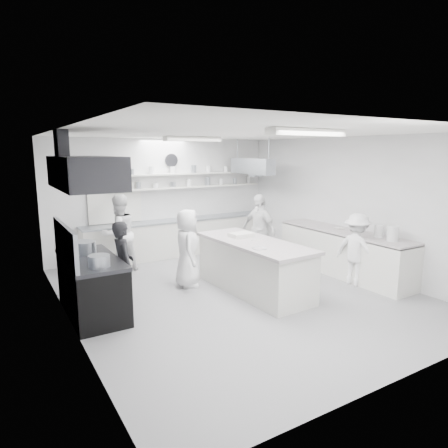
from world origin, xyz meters
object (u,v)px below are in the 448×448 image
right_counter (343,253)px  cook_back (119,234)px  stove (92,288)px  cook_stove (123,265)px  back_counter (180,237)px  prep_island (254,267)px

right_counter → cook_back: 4.98m
stove → cook_stove: size_ratio=1.18×
cook_stove → right_counter: bearing=-96.3°
cook_stove → cook_back: size_ratio=0.87×
back_counter → stove: bearing=-136.0°
stove → cook_back: 2.41m
cook_stove → back_counter: bearing=-39.3°
back_counter → cook_stove: bearing=-130.1°
prep_island → cook_stove: size_ratio=1.68×
back_counter → cook_stove: size_ratio=3.28×
stove → right_counter: (5.25, -0.60, 0.02)m
prep_island → cook_back: (-1.85, 2.58, 0.40)m
stove → right_counter: right_counter is taller
prep_island → cook_stove: 2.47m
prep_island → stove: bearing=168.6°
back_counter → right_counter: size_ratio=1.52×
right_counter → prep_island: (-2.31, 0.12, 0.00)m
right_counter → cook_stove: cook_stove is taller
right_counter → cook_stove: 4.76m
cook_back → stove: bearing=48.8°
cook_stove → prep_island: bearing=-100.1°
stove → prep_island: size_ratio=0.71×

